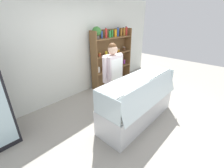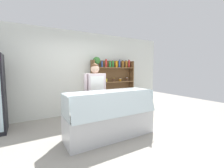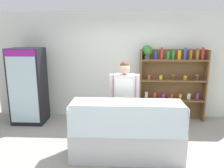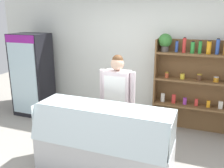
% 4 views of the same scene
% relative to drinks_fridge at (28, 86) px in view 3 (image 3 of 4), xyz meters
% --- Properties ---
extents(ground_plane, '(12.00, 12.00, 0.00)m').
position_rel_drinks_fridge_xyz_m(ground_plane, '(2.33, -1.42, -0.92)').
color(ground_plane, gray).
extents(back_wall, '(6.80, 0.10, 2.70)m').
position_rel_drinks_fridge_xyz_m(back_wall, '(2.33, 0.58, 0.43)').
color(back_wall, silver).
rests_on(back_wall, ground).
extents(drinks_fridge, '(0.76, 0.63, 1.83)m').
position_rel_drinks_fridge_xyz_m(drinks_fridge, '(0.00, 0.00, 0.00)').
color(drinks_fridge, black).
rests_on(drinks_fridge, ground).
extents(shelving_unit, '(1.62, 0.29, 1.89)m').
position_rel_drinks_fridge_xyz_m(shelving_unit, '(3.47, 0.33, 0.16)').
color(shelving_unit, brown).
rests_on(shelving_unit, ground).
extents(deli_display_case, '(1.94, 0.72, 1.01)m').
position_rel_drinks_fridge_xyz_m(deli_display_case, '(2.36, -1.51, -0.60)').
color(deli_display_case, silver).
rests_on(deli_display_case, ground).
extents(shop_clerk, '(0.60, 0.25, 1.63)m').
position_rel_drinks_fridge_xyz_m(shop_clerk, '(2.32, -0.82, 0.04)').
color(shop_clerk, '#2D2D38').
rests_on(shop_clerk, ground).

